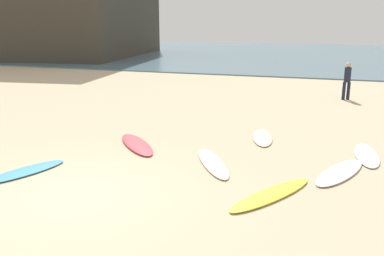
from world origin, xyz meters
name	(u,v)px	position (x,y,z in m)	size (l,w,h in m)	color
ground_plane	(73,196)	(0.00, 0.00, 0.00)	(120.00, 120.00, 0.00)	#C6B28E
ocean_water	(285,53)	(0.00, 39.02, 0.04)	(120.00, 40.00, 0.08)	slate
surfboard_0	(137,144)	(-0.29, 3.44, 0.04)	(0.59, 2.24, 0.09)	#DD4853
surfboard_1	(213,163)	(2.10, 2.67, 0.04)	(0.51, 2.27, 0.07)	silver
surfboard_2	(272,194)	(3.69, 1.26, 0.04)	(0.50, 2.38, 0.07)	yellow
surfboard_3	(25,171)	(-1.77, 0.75, 0.04)	(0.56, 1.95, 0.07)	#4697D1
surfboard_4	(262,137)	(2.88, 5.27, 0.04)	(0.56, 1.90, 0.07)	beige
surfboard_5	(340,172)	(4.99, 2.95, 0.04)	(0.59, 2.19, 0.07)	white
surfboard_6	(367,155)	(5.65, 4.48, 0.03)	(0.56, 2.04, 0.07)	white
beachgoer_near	(347,79)	(5.37, 12.57, 0.90)	(0.35, 0.35, 1.62)	#191E33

